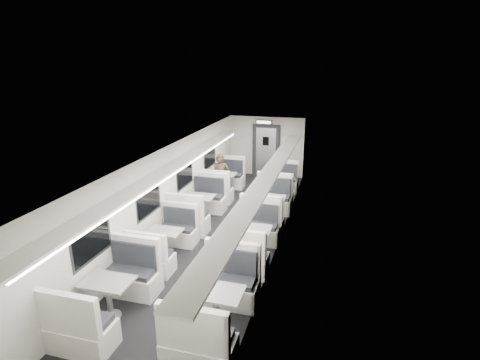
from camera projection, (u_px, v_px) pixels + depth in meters
The scene contains 19 objects.
room at pixel (221, 197), 9.59m from camera, with size 3.24×12.24×2.64m.
booth_left_a at pixel (223, 183), 13.19m from camera, with size 1.06×2.15×1.15m.
booth_left_b at pixel (199, 208), 10.97m from camera, with size 1.09×2.22×1.19m.
booth_left_c at pixel (166, 243), 8.97m from camera, with size 0.97×1.97×1.05m.
booth_left_d at pixel (109, 299), 6.82m from camera, with size 1.08×2.20×1.18m.
booth_right_a at pixel (280, 188), 12.79m from camera, with size 1.03×2.09×1.12m.
booth_right_b at pixel (268, 210), 10.84m from camera, with size 1.12×2.28×1.22m.
booth_right_c at pixel (252, 242), 8.99m from camera, with size 1.05×2.14×1.14m.
booth_right_d at pixel (216, 310), 6.49m from camera, with size 1.12×2.26×1.21m.
passenger at pixel (221, 177), 12.47m from camera, with size 0.59×0.39×1.61m, color black.
window_a at pixel (210, 156), 13.04m from camera, with size 0.02×1.18×0.84m, color black.
window_b at pixel (185, 174), 11.01m from camera, with size 0.02×1.18×0.84m, color black.
window_c at pixel (149, 199), 8.99m from camera, with size 0.02×1.18×0.84m, color black.
window_d at pixel (92, 240), 6.97m from camera, with size 0.02×1.18×0.84m, color black.
luggage_rack_left at pixel (169, 169), 9.40m from camera, with size 0.46×10.40×0.09m.
luggage_rack_right at pixel (266, 177), 8.78m from camera, with size 0.46×10.40×0.09m.
vestibule_door at pixel (266, 151), 15.09m from camera, with size 1.10×0.13×2.10m.
exit_sign at pixel (264, 122), 14.26m from camera, with size 0.62×0.12×0.16m.
wall_notice at pixel (285, 141), 14.75m from camera, with size 0.32×0.02×0.40m, color silver.
Camera 1 is at (2.83, -8.55, 4.55)m, focal length 28.00 mm.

